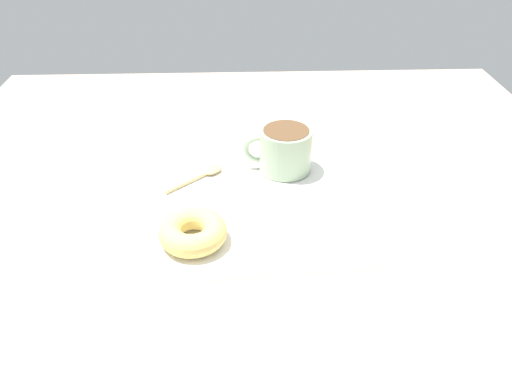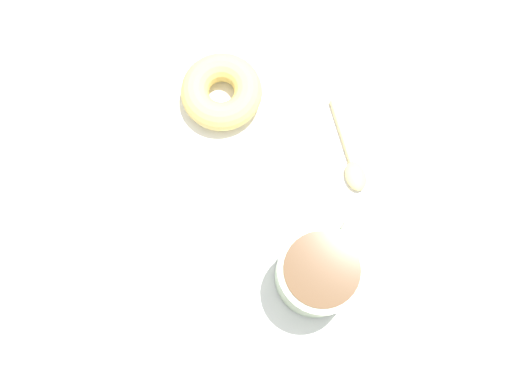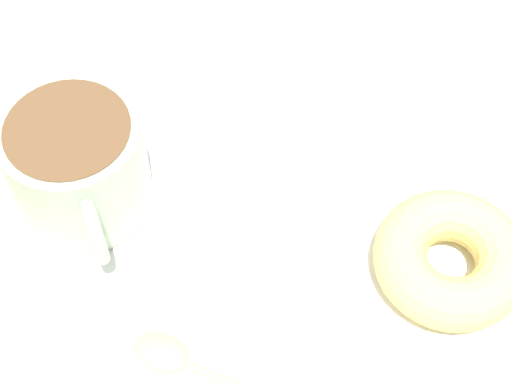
{
  "view_description": "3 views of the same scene",
  "coord_description": "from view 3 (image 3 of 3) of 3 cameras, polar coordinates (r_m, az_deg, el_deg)",
  "views": [
    {
      "loc": [
        3.2,
        62.22,
        46.19
      ],
      "look_at": [
        0.77,
        -2.2,
        2.3
      ],
      "focal_mm": 35.0,
      "sensor_mm": 36.0,
      "label": 1
    },
    {
      "loc": [
        -13.47,
        -9.28,
        64.6
      ],
      "look_at": [
        0.77,
        -2.2,
        2.3
      ],
      "focal_mm": 40.0,
      "sensor_mm": 36.0,
      "label": 2
    },
    {
      "loc": [
        28.62,
        -14.53,
        48.7
      ],
      "look_at": [
        0.77,
        -2.2,
        2.3
      ],
      "focal_mm": 60.0,
      "sensor_mm": 36.0,
      "label": 3
    }
  ],
  "objects": [
    {
      "name": "donut",
      "position": [
        0.55,
        12.87,
        -4.35
      ],
      "size": [
        9.73,
        9.73,
        3.36
      ],
      "primitive_type": "torus",
      "color": "#E5C66B",
      "rests_on": "napkin"
    },
    {
      "name": "spoon",
      "position": [
        0.52,
        -4.93,
        -11.19
      ],
      "size": [
        9.71,
        8.78,
        0.9
      ],
      "color": "#D8B772",
      "rests_on": "napkin"
    },
    {
      "name": "ground_plane",
      "position": [
        0.59,
        1.65,
        -0.46
      ],
      "size": [
        120.0,
        120.0,
        2.0
      ],
      "primitive_type": "cube",
      "color": "tan"
    },
    {
      "name": "coffee_cup",
      "position": [
        0.55,
        -11.81,
        1.74
      ],
      "size": [
        11.95,
        8.97,
        7.59
      ],
      "color": "#9EB793",
      "rests_on": "napkin"
    },
    {
      "name": "napkin",
      "position": [
        0.57,
        -0.0,
        -1.18
      ],
      "size": [
        34.97,
        34.97,
        0.3
      ],
      "primitive_type": "cube",
      "rotation": [
        0.0,
        0.0,
        0.05
      ],
      "color": "white",
      "rests_on": "ground_plane"
    }
  ]
}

